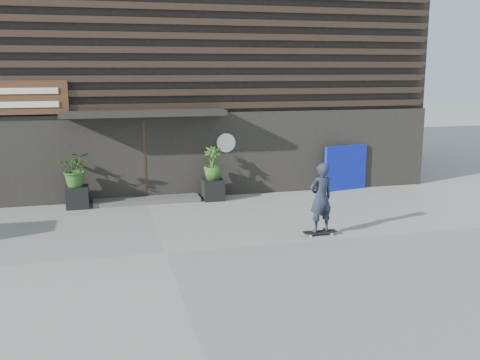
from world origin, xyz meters
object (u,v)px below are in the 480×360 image
object	(u,v)px
planter_pot_left	(77,197)
skateboarder	(321,198)
planter_pot_right	(213,190)
blue_tarp	(345,168)

from	to	relation	value
planter_pot_left	skateboarder	distance (m)	6.83
skateboarder	planter_pot_right	bearing A→B (deg)	112.65
blue_tarp	planter_pot_right	bearing A→B (deg)	172.71
planter_pot_right	blue_tarp	distance (m)	4.33
blue_tarp	skateboarder	size ratio (longest dim) A/B	0.89
planter_pot_right	skateboarder	world-z (taller)	skateboarder
planter_pot_right	skateboarder	size ratio (longest dim) A/B	0.36
planter_pot_left	blue_tarp	size ratio (longest dim) A/B	0.40
planter_pot_left	planter_pot_right	bearing A→B (deg)	0.00
planter_pot_left	planter_pot_right	distance (m)	3.80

